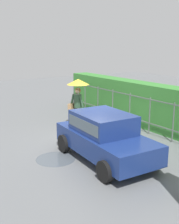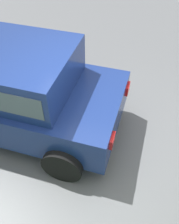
{
  "view_description": "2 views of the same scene",
  "coord_description": "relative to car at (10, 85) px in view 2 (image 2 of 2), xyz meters",
  "views": [
    {
      "loc": [
        8.38,
        -5.55,
        3.55
      ],
      "look_at": [
        0.04,
        -0.07,
        1.16
      ],
      "focal_mm": 45.68,
      "sensor_mm": 36.0,
      "label": 1
    },
    {
      "loc": [
        -0.39,
        2.11,
        3.29
      ],
      "look_at": [
        0.17,
        -0.15,
        0.92
      ],
      "focal_mm": 39.34,
      "sensor_mm": 36.0,
      "label": 2
    }
  ],
  "objects": [
    {
      "name": "puddle_near",
      "position": [
        -0.84,
        -1.29,
        -0.8
      ],
      "size": [
        1.26,
        1.26,
        0.0
      ],
      "primitive_type": "cylinder",
      "color": "#4C545B",
      "rests_on": "ground"
    },
    {
      "name": "ground_plane",
      "position": [
        -1.58,
        0.53,
        -0.8
      ],
      "size": [
        40.0,
        40.0,
        0.0
      ],
      "primitive_type": "plane",
      "color": "slate"
    },
    {
      "name": "car",
      "position": [
        0.0,
        0.0,
        0.0
      ],
      "size": [
        3.81,
        2.01,
        1.48
      ],
      "rotation": [
        0.0,
        0.0,
        -0.05
      ],
      "color": "navy",
      "rests_on": "ground"
    }
  ]
}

